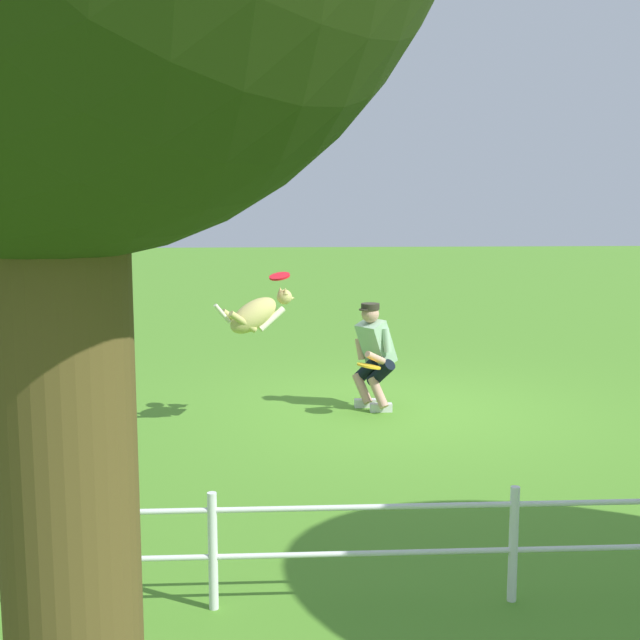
% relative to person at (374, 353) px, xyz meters
% --- Properties ---
extents(ground_plane, '(60.00, 60.00, 0.00)m').
position_rel_person_xyz_m(ground_plane, '(-0.31, 0.07, -0.70)').
color(ground_plane, '#518E29').
extents(person, '(0.56, 0.71, 1.29)m').
position_rel_person_xyz_m(person, '(0.00, 0.00, 0.00)').
color(person, silver).
rests_on(person, ground_plane).
extents(dog, '(0.91, 0.61, 0.55)m').
position_rel_person_xyz_m(dog, '(1.38, 0.65, 0.57)').
color(dog, tan).
extents(frisbee_flying, '(0.31, 0.30, 0.10)m').
position_rel_person_xyz_m(frisbee_flying, '(1.12, 0.55, 0.98)').
color(frisbee_flying, red).
extents(frisbee_held, '(0.39, 0.40, 0.10)m').
position_rel_person_xyz_m(frisbee_held, '(0.10, 0.37, -0.09)').
color(frisbee_held, yellow).
rests_on(frisbee_held, person).
extents(fence, '(15.32, 0.06, 0.76)m').
position_rel_person_xyz_m(fence, '(-0.31, 4.93, -0.24)').
color(fence, white).
rests_on(fence, ground_plane).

